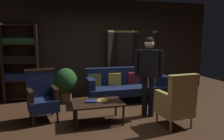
{
  "coord_description": "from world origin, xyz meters",
  "views": [
    {
      "loc": [
        -1.24,
        -3.87,
        1.69
      ],
      "look_at": [
        0.0,
        0.8,
        0.95
      ],
      "focal_mm": 34.11,
      "sensor_mm": 36.0,
      "label": 1
    }
  ],
  "objects": [
    {
      "name": "coffee_table",
      "position": [
        -0.47,
        0.14,
        0.37
      ],
      "size": [
        1.0,
        0.64,
        0.42
      ],
      "color": "black",
      "rests_on": "ground_plane"
    },
    {
      "name": "standing_figure",
      "position": [
        0.64,
        0.21,
        1.03
      ],
      "size": [
        0.55,
        0.35,
        1.7
      ],
      "color": "black",
      "rests_on": "ground_plane"
    },
    {
      "name": "bookshelf",
      "position": [
        -2.15,
        2.2,
        1.05
      ],
      "size": [
        0.9,
        0.32,
        2.05
      ],
      "color": "black",
      "rests_on": "ground_plane"
    },
    {
      "name": "book_navy_cloth",
      "position": [
        -0.59,
        0.18,
        0.43
      ],
      "size": [
        0.25,
        0.21,
        0.03
      ],
      "primitive_type": "cube",
      "rotation": [
        0.0,
        0.0,
        -0.24
      ],
      "color": "navy",
      "rests_on": "coffee_table"
    },
    {
      "name": "back_wall",
      "position": [
        0.0,
        2.45,
        1.4
      ],
      "size": [
        7.2,
        0.1,
        2.8
      ],
      "primitive_type": "cube",
      "color": "black",
      "rests_on": "ground_plane"
    },
    {
      "name": "potted_plant",
      "position": [
        -1.01,
        1.79,
        0.51
      ],
      "size": [
        0.6,
        0.6,
        0.89
      ],
      "color": "brown",
      "rests_on": "ground_plane"
    },
    {
      "name": "armchair_wing_left",
      "position": [
        -1.54,
        0.58,
        0.49
      ],
      "size": [
        0.69,
        0.69,
        1.04
      ],
      "color": "black",
      "rests_on": "ground_plane"
    },
    {
      "name": "ground_plane",
      "position": [
        0.0,
        0.0,
        0.0
      ],
      "size": [
        10.0,
        10.0,
        0.0
      ],
      "primitive_type": "plane",
      "color": "#331E11"
    },
    {
      "name": "folding_screen",
      "position": [
        1.25,
        2.4,
        0.99
      ],
      "size": [
        2.05,
        0.53,
        1.9
      ],
      "color": "black",
      "rests_on": "ground_plane"
    },
    {
      "name": "brass_tray",
      "position": [
        -0.36,
        0.21,
        0.43
      ],
      "size": [
        0.24,
        0.24,
        0.02
      ],
      "primitive_type": "cylinder",
      "color": "gold",
      "rests_on": "coffee_table"
    },
    {
      "name": "velvet_couch",
      "position": [
        0.55,
        1.46,
        0.46
      ],
      "size": [
        2.12,
        0.78,
        0.88
      ],
      "color": "black",
      "rests_on": "ground_plane"
    },
    {
      "name": "armchair_gilt_accent",
      "position": [
        0.93,
        -0.45,
        0.49
      ],
      "size": [
        0.63,
        0.63,
        1.04
      ],
      "color": "tan",
      "rests_on": "ground_plane"
    }
  ]
}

